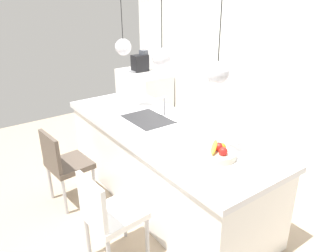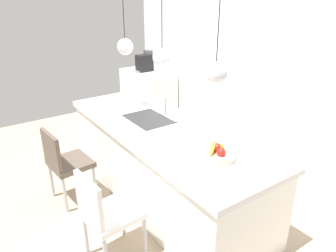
# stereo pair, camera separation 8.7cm
# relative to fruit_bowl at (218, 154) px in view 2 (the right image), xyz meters

# --- Properties ---
(floor) EXTENTS (6.60, 6.60, 0.00)m
(floor) POSITION_rel_fruit_bowl_xyz_m (-0.84, -0.01, -0.93)
(floor) COLOR tan
(floor) RESTS_ON ground
(back_wall) EXTENTS (6.00, 0.10, 2.60)m
(back_wall) POSITION_rel_fruit_bowl_xyz_m (-0.84, 1.64, 0.37)
(back_wall) COLOR white
(back_wall) RESTS_ON ground
(kitchen_island) EXTENTS (2.76, 0.98, 0.89)m
(kitchen_island) POSITION_rel_fruit_bowl_xyz_m (-0.84, -0.01, -0.49)
(kitchen_island) COLOR white
(kitchen_island) RESTS_ON ground
(sink_basin) EXTENTS (0.56, 0.40, 0.02)m
(sink_basin) POSITION_rel_fruit_bowl_xyz_m (-1.13, -0.01, -0.05)
(sink_basin) COLOR #2D2D30
(sink_basin) RESTS_ON kitchen_island
(faucet) EXTENTS (0.02, 0.17, 0.22)m
(faucet) POSITION_rel_fruit_bowl_xyz_m (-1.13, 0.21, 0.10)
(faucet) COLOR silver
(faucet) RESTS_ON kitchen_island
(fruit_bowl) EXTENTS (0.29, 0.29, 0.16)m
(fruit_bowl) POSITION_rel_fruit_bowl_xyz_m (0.00, 0.00, 0.00)
(fruit_bowl) COLOR beige
(fruit_bowl) RESTS_ON kitchen_island
(side_counter) EXTENTS (1.10, 0.60, 0.83)m
(side_counter) POSITION_rel_fruit_bowl_xyz_m (-3.24, 1.27, -0.52)
(side_counter) COLOR white
(side_counter) RESTS_ON ground
(coffee_machine) EXTENTS (0.20, 0.35, 0.38)m
(coffee_machine) POSITION_rel_fruit_bowl_xyz_m (-3.34, 1.28, 0.05)
(coffee_machine) COLOR black
(coffee_machine) RESTS_ON side_counter
(chair_near) EXTENTS (0.47, 0.45, 0.87)m
(chair_near) POSITION_rel_fruit_bowl_xyz_m (-1.41, -0.92, -0.43)
(chair_near) COLOR brown
(chair_near) RESTS_ON ground
(chair_middle) EXTENTS (0.45, 0.49, 0.89)m
(chair_middle) POSITION_rel_fruit_bowl_xyz_m (-0.34, -0.92, -0.43)
(chair_middle) COLOR white
(chair_middle) RESTS_ON ground
(pendant_light_left) EXTENTS (0.19, 0.19, 0.79)m
(pendant_light_left) POSITION_rel_fruit_bowl_xyz_m (-1.61, -0.01, 0.69)
(pendant_light_left) COLOR silver
(pendant_light_center) EXTENTS (0.19, 0.19, 0.79)m
(pendant_light_center) POSITION_rel_fruit_bowl_xyz_m (-0.84, -0.01, 0.69)
(pendant_light_center) COLOR silver
(pendant_light_right) EXTENTS (0.19, 0.19, 0.79)m
(pendant_light_right) POSITION_rel_fruit_bowl_xyz_m (-0.08, -0.01, 0.69)
(pendant_light_right) COLOR silver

